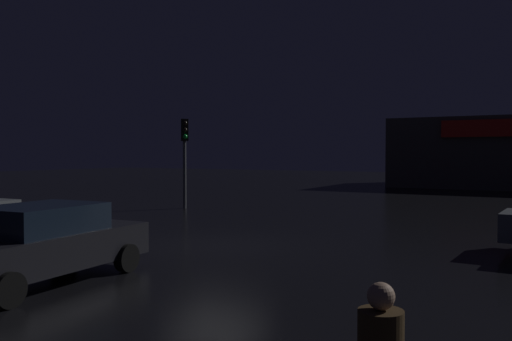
% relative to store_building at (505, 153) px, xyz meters
% --- Properties ---
extents(ground_plane, '(120.00, 120.00, 0.00)m').
position_rel_store_building_xyz_m(ground_plane, '(-4.83, -31.96, -2.57)').
color(ground_plane, black).
extents(store_building, '(15.49, 9.99, 5.13)m').
position_rel_store_building_xyz_m(store_building, '(0.00, 0.00, 0.00)').
color(store_building, '#4C4742').
rests_on(store_building, ground).
extents(traffic_signal_opposite, '(0.42, 0.43, 4.09)m').
position_rel_store_building_xyz_m(traffic_signal_opposite, '(-11.50, -24.50, 0.30)').
color(traffic_signal_opposite, '#595B60').
rests_on(traffic_signal_opposite, ground).
extents(car_near, '(2.25, 4.58, 1.52)m').
position_rel_store_building_xyz_m(car_near, '(-5.52, -37.12, -1.79)').
color(car_near, black).
rests_on(car_near, ground).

